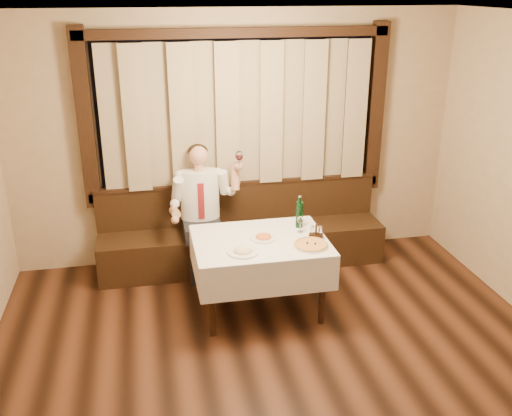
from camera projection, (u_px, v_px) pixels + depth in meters
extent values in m
cube|color=silver|center=(324.00, 27.00, 3.12)|extent=(5.00, 6.00, 0.01)
cube|color=tan|center=(237.00, 139.00, 6.37)|extent=(5.00, 0.01, 2.80)
cube|color=black|center=(237.00, 113.00, 6.24)|extent=(3.00, 0.02, 1.60)
cube|color=orange|center=(174.00, 143.00, 6.21)|extent=(0.50, 0.01, 0.40)
cube|color=black|center=(238.00, 188.00, 6.51)|extent=(3.30, 0.12, 0.10)
cube|color=black|center=(236.00, 33.00, 5.89)|extent=(3.30, 0.12, 0.10)
cube|color=black|center=(85.00, 120.00, 5.91)|extent=(0.16, 0.12, 1.90)
cube|color=black|center=(375.00, 108.00, 6.50)|extent=(0.16, 0.12, 1.90)
cube|color=#837254|center=(238.00, 115.00, 6.15)|extent=(2.90, 0.08, 1.55)
cube|color=black|center=(243.00, 247.00, 6.51)|extent=(3.20, 0.60, 0.45)
cube|color=black|center=(239.00, 202.00, 6.56)|extent=(3.20, 0.12, 0.45)
cube|color=black|center=(238.00, 182.00, 6.47)|extent=(3.20, 0.14, 0.04)
cylinder|color=black|center=(212.00, 301.00, 5.13)|extent=(0.06, 0.06, 0.71)
cylinder|color=black|center=(323.00, 290.00, 5.32)|extent=(0.06, 0.06, 0.71)
cylinder|color=black|center=(203.00, 264.00, 5.81)|extent=(0.06, 0.06, 0.71)
cylinder|color=black|center=(301.00, 256.00, 6.00)|extent=(0.06, 0.06, 0.71)
cube|color=black|center=(260.00, 242.00, 5.43)|extent=(1.20, 0.90, 0.04)
cube|color=white|center=(260.00, 240.00, 5.42)|extent=(1.26, 0.96, 0.01)
cube|color=white|center=(271.00, 280.00, 5.04)|extent=(1.26, 0.01, 0.35)
cube|color=white|center=(251.00, 236.00, 5.92)|extent=(1.26, 0.01, 0.35)
cube|color=white|center=(195.00, 262.00, 5.37)|extent=(0.01, 0.96, 0.35)
cube|color=white|center=(323.00, 251.00, 5.60)|extent=(0.01, 0.96, 0.35)
cylinder|color=white|center=(311.00, 246.00, 5.28)|extent=(0.33, 0.33, 0.01)
cylinder|color=#CA571E|center=(311.00, 245.00, 5.27)|extent=(0.30, 0.30, 0.01)
torus|color=tan|center=(311.00, 244.00, 5.27)|extent=(0.32, 0.32, 0.02)
sphere|color=black|center=(307.00, 243.00, 5.28)|extent=(0.02, 0.02, 0.02)
sphere|color=black|center=(315.00, 244.00, 5.27)|extent=(0.02, 0.02, 0.02)
cylinder|color=white|center=(263.00, 238.00, 5.43)|extent=(0.25, 0.25, 0.02)
ellipsoid|color=#C2481F|center=(263.00, 234.00, 5.41)|extent=(0.15, 0.15, 0.07)
cylinder|color=white|center=(243.00, 252.00, 5.15)|extent=(0.29, 0.29, 0.02)
ellipsoid|color=#D4C189|center=(243.00, 247.00, 5.13)|extent=(0.18, 0.18, 0.08)
cylinder|color=#0E441C|center=(299.00, 215.00, 5.65)|extent=(0.07, 0.07, 0.27)
cylinder|color=#0E441C|center=(300.00, 200.00, 5.59)|extent=(0.03, 0.03, 0.06)
cylinder|color=silver|center=(300.00, 197.00, 5.58)|extent=(0.03, 0.03, 0.01)
cylinder|color=white|center=(300.00, 232.00, 5.57)|extent=(0.06, 0.06, 0.01)
cylinder|color=white|center=(300.00, 228.00, 5.56)|extent=(0.01, 0.01, 0.09)
ellipsoid|color=white|center=(300.00, 220.00, 5.53)|extent=(0.06, 0.06, 0.08)
cube|color=black|center=(316.00, 236.00, 5.44)|extent=(0.15, 0.11, 0.04)
cube|color=black|center=(316.00, 229.00, 5.42)|extent=(0.04, 0.07, 0.10)
cylinder|color=white|center=(312.00, 231.00, 5.43)|extent=(0.04, 0.04, 0.08)
cylinder|color=silver|center=(312.00, 227.00, 5.41)|extent=(0.04, 0.04, 0.01)
cylinder|color=white|center=(320.00, 231.00, 5.42)|extent=(0.04, 0.04, 0.08)
cylinder|color=silver|center=(320.00, 227.00, 5.40)|extent=(0.04, 0.04, 0.01)
cube|color=black|center=(202.00, 229.00, 6.20)|extent=(0.40, 0.45, 0.16)
cube|color=black|center=(195.00, 265.00, 6.09)|extent=(0.11, 0.12, 0.45)
cube|color=black|center=(216.00, 263.00, 6.13)|extent=(0.11, 0.12, 0.45)
ellipsoid|color=white|center=(200.00, 194.00, 6.21)|extent=(0.42, 0.26, 0.54)
cube|color=maroon|center=(201.00, 201.00, 6.09)|extent=(0.07, 0.01, 0.40)
cylinder|color=tan|center=(199.00, 167.00, 6.09)|extent=(0.10, 0.10, 0.08)
sphere|color=tan|center=(198.00, 155.00, 6.04)|extent=(0.21, 0.21, 0.21)
ellipsoid|color=black|center=(198.00, 152.00, 6.06)|extent=(0.22, 0.22, 0.16)
sphere|color=white|center=(180.00, 176.00, 6.09)|extent=(0.13, 0.13, 0.13)
sphere|color=white|center=(218.00, 174.00, 6.16)|extent=(0.13, 0.13, 0.13)
sphere|color=tan|center=(175.00, 220.00, 5.82)|extent=(0.08, 0.08, 0.08)
sphere|color=tan|center=(238.00, 166.00, 6.00)|extent=(0.10, 0.10, 0.10)
cylinder|color=white|center=(239.00, 163.00, 5.95)|extent=(0.01, 0.01, 0.11)
ellipsoid|color=white|center=(239.00, 155.00, 5.92)|extent=(0.08, 0.08, 0.10)
ellipsoid|color=#4C070F|center=(239.00, 157.00, 5.93)|extent=(0.07, 0.07, 0.06)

